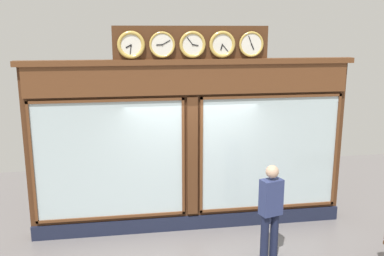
# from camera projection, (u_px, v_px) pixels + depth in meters

# --- Properties ---
(shop_facade) EXTENTS (6.24, 0.42, 3.94)m
(shop_facade) POSITION_uv_depth(u_px,v_px,m) (191.00, 144.00, 8.19)
(shop_facade) COLOR #4C2B16
(shop_facade) RESTS_ON ground_plane
(pedestrian) EXTENTS (0.41, 0.31, 1.69)m
(pedestrian) POSITION_uv_depth(u_px,v_px,m) (271.00, 208.00, 7.16)
(pedestrian) COLOR #191E38
(pedestrian) RESTS_ON ground_plane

